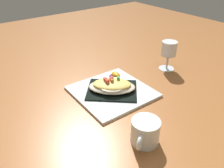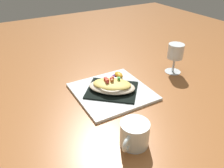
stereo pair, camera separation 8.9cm
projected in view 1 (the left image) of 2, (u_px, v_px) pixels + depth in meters
name	position (u px, v px, depth m)	size (l,w,h in m)	color
ground_plane	(112.00, 93.00, 0.91)	(2.60, 2.60, 0.00)	#9B5C2F
square_plate	(112.00, 92.00, 0.91)	(0.28, 0.28, 0.01)	white
folded_napkin	(112.00, 90.00, 0.90)	(0.19, 0.16, 0.01)	black
gratin_dish	(112.00, 86.00, 0.89)	(0.20, 0.21, 0.05)	beige
orange_garnish	(115.00, 75.00, 0.99)	(0.07, 0.06, 0.02)	#5A2561
coffee_mug	(145.00, 133.00, 0.66)	(0.08, 0.11, 0.08)	white
stemmed_glass	(169.00, 50.00, 1.04)	(0.07, 0.07, 0.14)	white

